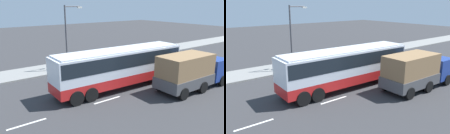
# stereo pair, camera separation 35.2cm
# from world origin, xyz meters

# --- Properties ---
(ground_plane) EXTENTS (120.00, 120.00, 0.00)m
(ground_plane) POSITION_xyz_m (0.00, 0.00, 0.00)
(ground_plane) COLOR #333335
(sidewalk_curb) EXTENTS (80.00, 4.00, 0.15)m
(sidewalk_curb) POSITION_xyz_m (0.00, 8.80, 0.07)
(sidewalk_curb) COLOR gray
(sidewalk_curb) RESTS_ON ground_plane
(lane_centreline) EXTENTS (37.79, 0.16, 0.01)m
(lane_centreline) POSITION_xyz_m (2.33, -1.80, 0.00)
(lane_centreline) COLOR white
(lane_centreline) RESTS_ON ground_plane
(coach_bus) EXTENTS (12.09, 3.04, 3.40)m
(coach_bus) POSITION_xyz_m (-0.96, -0.25, 2.11)
(coach_bus) COLOR red
(coach_bus) RESTS_ON ground_plane
(cargo_truck) EXTENTS (7.20, 2.82, 3.07)m
(cargo_truck) POSITION_xyz_m (3.61, -4.11, 1.63)
(cargo_truck) COLOR navy
(cargo_truck) RESTS_ON ground_plane
(pedestrian_near_curb) EXTENTS (0.32, 0.32, 1.53)m
(pedestrian_near_curb) POSITION_xyz_m (-3.21, 8.19, 1.02)
(pedestrian_near_curb) COLOR brown
(pedestrian_near_curb) RESTS_ON sidewalk_curb
(pedestrian_at_crossing) EXTENTS (0.32, 0.32, 1.51)m
(pedestrian_at_crossing) POSITION_xyz_m (-2.21, 8.18, 1.01)
(pedestrian_at_crossing) COLOR brown
(pedestrian_at_crossing) RESTS_ON sidewalk_curb
(street_lamp) EXTENTS (2.03, 0.24, 6.77)m
(street_lamp) POSITION_xyz_m (-2.09, 7.06, 4.08)
(street_lamp) COLOR #47474C
(street_lamp) RESTS_ON sidewalk_curb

